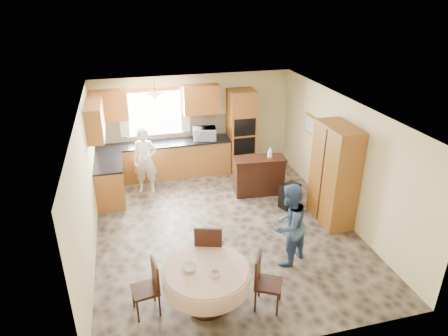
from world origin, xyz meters
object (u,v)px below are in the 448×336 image
chair_left (149,285)px  oven_tower (241,131)px  person_dining (289,225)px  sideboard (259,177)px  chair_back (209,249)px  person_sink (145,161)px  dining_table (206,278)px  cupboard (334,175)px  chair_right (264,279)px

chair_left → oven_tower: bearing=139.9°
oven_tower → person_dining: size_ratio=1.40×
sideboard → person_dining: size_ratio=0.78×
chair_back → person_sink: size_ratio=0.68×
dining_table → chair_left: 0.84m
person_dining → chair_left: bearing=-18.8°
cupboard → dining_table: size_ratio=1.60×
chair_left → person_dining: bearing=94.6°
sideboard → chair_left: 4.19m
dining_table → person_dining: size_ratio=0.85×
cupboard → chair_back: bearing=-157.2°
oven_tower → chair_back: size_ratio=1.99×
cupboard → chair_left: (-3.85, -1.68, -0.55)m
oven_tower → chair_left: bearing=-121.2°
oven_tower → dining_table: bearing=-112.3°
cupboard → person_sink: 4.23m
oven_tower → cupboard: 3.10m
chair_back → dining_table: bearing=91.4°
dining_table → chair_right: (0.84, -0.16, -0.08)m
oven_tower → chair_back: oven_tower is taller
chair_left → person_dining: 2.51m
dining_table → chair_back: 0.67m
oven_tower → chair_back: (-1.77, -4.11, -0.47)m
cupboard → chair_back: size_ratio=1.94×
chair_right → person_sink: bearing=47.6°
oven_tower → chair_right: bearing=-102.7°
oven_tower → chair_back: 4.49m
chair_left → dining_table: bearing=70.0°
chair_back → person_dining: 1.43m
chair_back → chair_right: chair_back is taller
sideboard → cupboard: cupboard is taller
sideboard → oven_tower: bearing=95.1°
oven_tower → person_sink: (-2.52, -0.69, -0.28)m
sideboard → chair_left: size_ratio=1.35×
dining_table → person_sink: size_ratio=0.82×
chair_right → dining_table: bearing=108.5°
oven_tower → dining_table: size_ratio=1.65×
oven_tower → person_sink: 2.63m
chair_right → sideboard: bearing=11.3°
sideboard → chair_back: chair_back is taller
chair_back → oven_tower: bearing=-96.0°
cupboard → dining_table: bearing=-148.7°
cupboard → dining_table: 3.57m
dining_table → person_dining: 1.78m
cupboard → person_dining: cupboard is taller
sideboard → person_dining: (-0.35, -2.55, 0.33)m
chair_left → chair_back: size_ratio=0.82×
oven_tower → cupboard: size_ratio=1.03×
oven_tower → sideboard: (0.00, -1.45, -0.64)m
sideboard → cupboard: 1.91m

